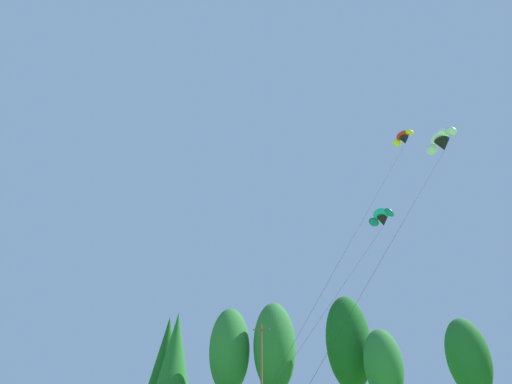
% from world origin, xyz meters
% --- Properties ---
extents(treeline_tree_a, '(4.85, 4.85, 14.76)m').
position_xyz_m(treeline_tree_a, '(-31.21, 56.54, 9.25)').
color(treeline_tree_a, '#472D19').
rests_on(treeline_tree_a, ground_plane).
extents(treeline_tree_b, '(4.75, 4.75, 14.34)m').
position_xyz_m(treeline_tree_b, '(-26.97, 52.34, 8.98)').
color(treeline_tree_b, '#472D19').
rests_on(treeline_tree_b, ground_plane).
extents(treeline_tree_c, '(5.71, 5.71, 14.48)m').
position_xyz_m(treeline_tree_c, '(-18.63, 53.21, 8.77)').
color(treeline_tree_c, '#472D19').
rests_on(treeline_tree_c, ground_plane).
extents(treeline_tree_d, '(5.83, 5.83, 14.92)m').
position_xyz_m(treeline_tree_d, '(-12.13, 53.90, 9.03)').
color(treeline_tree_d, '#472D19').
rests_on(treeline_tree_d, ground_plane).
extents(treeline_tree_e, '(5.97, 5.97, 15.44)m').
position_xyz_m(treeline_tree_e, '(-2.32, 56.01, 9.35)').
color(treeline_tree_e, '#472D19').
rests_on(treeline_tree_e, ground_plane).
extents(treeline_tree_f, '(4.55, 4.55, 10.20)m').
position_xyz_m(treeline_tree_f, '(2.13, 52.01, 6.17)').
color(treeline_tree_f, '#472D19').
rests_on(treeline_tree_f, ground_plane).
extents(treeline_tree_g, '(4.91, 4.91, 11.52)m').
position_xyz_m(treeline_tree_g, '(11.73, 55.83, 6.97)').
color(treeline_tree_g, '#472D19').
rests_on(treeline_tree_g, ground_plane).
extents(utility_pole, '(2.20, 0.26, 10.97)m').
position_xyz_m(utility_pole, '(-11.86, 48.01, 5.75)').
color(utility_pole, brown).
rests_on(utility_pole, ground_plane).
extents(parafoil_kite_high_teal, '(9.03, 12.27, 15.81)m').
position_xyz_m(parafoil_kite_high_teal, '(5.35, 31.80, 16.17)').
color(parafoil_kite_high_teal, teal).
extents(parafoil_kite_mid_white, '(11.24, 13.53, 19.98)m').
position_xyz_m(parafoil_kite_mid_white, '(10.96, 28.75, 20.69)').
color(parafoil_kite_mid_white, white).
extents(parafoil_kite_far_red_yellow, '(12.23, 15.01, 25.10)m').
position_xyz_m(parafoil_kite_far_red_yellow, '(8.60, 34.58, 25.63)').
color(parafoil_kite_far_red_yellow, red).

